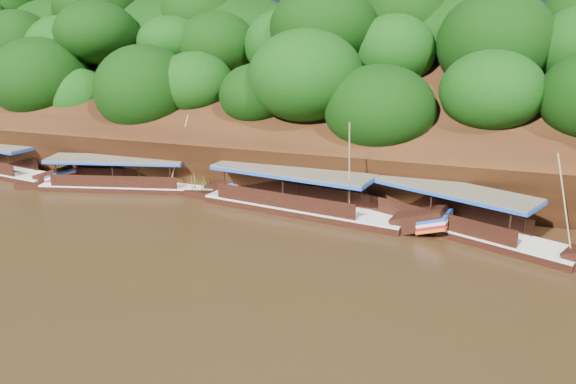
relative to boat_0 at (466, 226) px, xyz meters
The scene contains 7 objects.
ground 12.72m from the boat_0, 147.40° to the right, with size 160.00×160.00×0.00m, color black.
riverbank 19.20m from the boat_0, 124.01° to the left, with size 120.00×30.06×19.40m.
boat_0 is the anchor object (origin of this frame).
boat_1 9.16m from the boat_0, behind, with size 15.95×4.65×6.85m.
boat_2 22.60m from the boat_0, behind, with size 14.99×5.45×5.84m.
boat_3 35.11m from the boat_0, behind, with size 14.02×4.26×2.94m.
reeds 14.37m from the boat_0, 169.43° to the left, with size 49.72×2.26×2.13m.
Camera 1 is at (10.93, -24.55, 11.74)m, focal length 35.00 mm.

